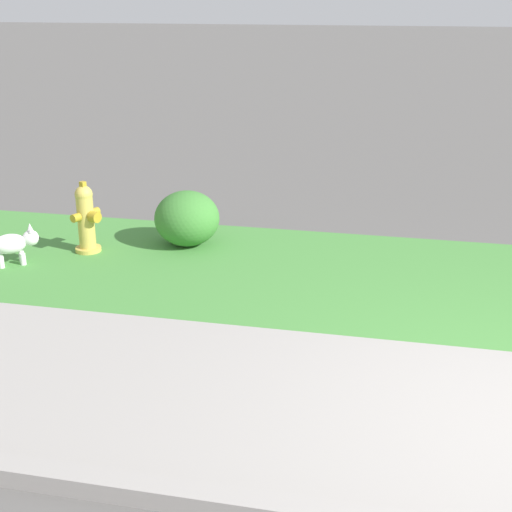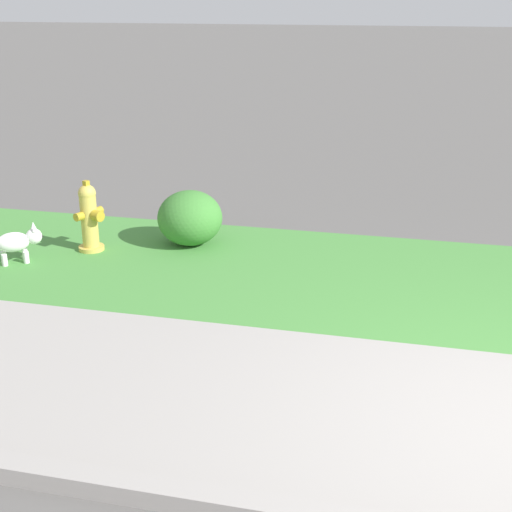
% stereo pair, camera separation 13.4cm
% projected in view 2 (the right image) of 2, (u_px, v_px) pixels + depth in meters
% --- Properties ---
extents(fire_hydrant_near_corner, '(0.34, 0.37, 0.80)m').
position_uv_depth(fire_hydrant_near_corner, '(89.00, 217.00, 7.80)').
color(fire_hydrant_near_corner, gold).
rests_on(fire_hydrant_near_corner, ground).
extents(small_white_dog, '(0.46, 0.40, 0.42)m').
position_uv_depth(small_white_dog, '(18.00, 242.00, 7.51)').
color(small_white_dog, white).
rests_on(small_white_dog, ground).
extents(shrub_bush_far_verge, '(0.73, 0.73, 0.62)m').
position_uv_depth(shrub_bush_far_verge, '(190.00, 218.00, 8.03)').
color(shrub_bush_far_verge, '#3D7F33').
rests_on(shrub_bush_far_verge, ground).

